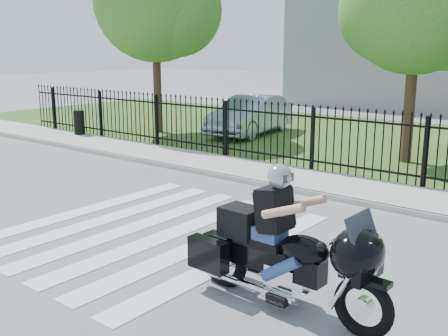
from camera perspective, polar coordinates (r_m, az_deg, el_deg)
The scene contains 12 objects.
ground at distance 9.94m, azimuth -7.92°, elevation -6.80°, with size 120.00×120.00×0.00m, color slate.
crosswalk at distance 9.94m, azimuth -7.92°, elevation -6.77°, with size 5.00×5.50×0.01m, color silver, non-canonical shape.
sidewalk at distance 13.68m, azimuth 7.42°, elevation -1.06°, with size 40.00×2.00×0.12m, color #ADAAA3.
curb at distance 12.86m, azimuth 5.09°, elevation -1.90°, with size 40.00×0.12×0.12m, color #ADAAA3.
grass_strip at distance 19.90m, azimuth 18.00°, elevation 2.62°, with size 40.00×12.00×0.02m, color #2F511B.
iron_fence at distance 14.36m, azimuth 9.60°, elevation 2.96°, with size 26.00×0.04×1.80m.
tree_left at distance 21.47m, azimuth -7.53°, elevation 17.67°, with size 4.80×4.80×7.58m.
tree_mid at distance 16.35m, azimuth 20.33°, elevation 16.79°, with size 4.20×4.20×6.78m.
building_tall at distance 33.96m, azimuth 22.67°, elevation 16.41°, with size 15.00×10.00×12.00m, color gray.
motorcycle_rider at distance 6.90m, azimuth 6.29°, elevation -8.69°, with size 2.95×0.93×1.95m.
parked_car at distance 20.69m, azimuth 2.90°, elevation 5.77°, with size 1.62×4.64×1.53m, color #8E9FB3.
litter_bin at distance 20.87m, azimuth -15.49°, elevation 4.81°, with size 0.41×0.41×0.92m, color black.
Camera 1 is at (6.86, -6.38, 3.32)m, focal length 42.00 mm.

